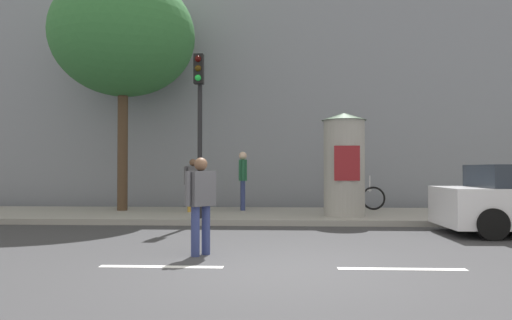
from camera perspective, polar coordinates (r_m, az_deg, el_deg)
ground_plane at (r=7.02m, az=2.88°, el=-12.67°), size 80.00×80.00×0.00m
sidewalk_curb at (r=13.94m, az=2.80°, el=-6.57°), size 36.00×4.00×0.15m
lane_markings at (r=7.02m, az=2.88°, el=-12.64°), size 25.80×0.16×0.01m
building_backdrop at (r=19.06m, az=2.77°, el=6.92°), size 36.00×5.00×8.12m
traffic_light at (r=12.38m, az=-6.75°, el=6.14°), size 0.24×0.45×4.17m
poster_column at (r=13.09m, az=10.40°, el=-0.44°), size 1.20×1.20×2.77m
street_tree at (r=15.75m, az=-15.47°, el=13.98°), size 4.38×4.38×7.22m
pedestrian_in_red_top at (r=7.93m, az=-6.57°, el=-4.47°), size 0.48×0.54×1.60m
pedestrian_in_light_jacket at (r=14.30m, az=-7.49°, el=-2.52°), size 0.48×0.42×1.56m
pedestrian_with_backpack at (r=14.73m, az=-1.58°, el=-1.89°), size 0.29×0.57×1.79m
bicycle_leaning at (r=15.29m, az=11.77°, el=-4.32°), size 1.74×0.44×1.09m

